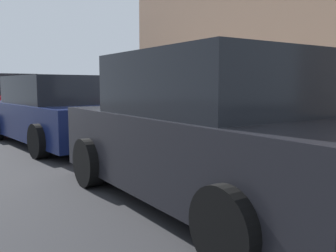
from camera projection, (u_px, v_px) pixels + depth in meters
ground_plane at (158, 143)px, 8.44m from camera, size 40.00×40.00×0.00m
sidewalk_curb at (235, 132)px, 9.88m from camera, size 18.00×5.00×0.14m
suitcase_maroon_0 at (290, 135)px, 6.18m from camera, size 0.36×0.26×0.77m
suitcase_red_1 at (268, 136)px, 6.70m from camera, size 0.50×0.20×0.60m
suitcase_silver_2 at (243, 132)px, 7.15m from camera, size 0.44×0.26×0.88m
suitcase_black_3 at (220, 129)px, 7.59m from camera, size 0.51×0.24×0.64m
suitcase_teal_4 at (200, 125)px, 8.05m from camera, size 0.44×0.26×0.94m
suitcase_navy_5 at (190, 121)px, 8.53m from camera, size 0.36×0.24×0.98m
suitcase_olive_6 at (177, 119)px, 8.94m from camera, size 0.43×0.25×1.08m
suitcase_maroon_7 at (164, 117)px, 9.37m from camera, size 0.39×0.24×1.00m
suitcase_red_8 at (150, 116)px, 9.73m from camera, size 0.41×0.21×1.08m
suitcase_silver_9 at (142, 118)px, 10.19m from camera, size 0.39×0.20×0.64m
suitcase_black_10 at (130, 116)px, 10.63m from camera, size 0.51×0.29×0.65m
fire_hydrant at (114, 111)px, 11.47m from camera, size 0.39×0.21×0.73m
bollard_post at (102, 110)px, 11.84m from camera, size 0.17×0.17×0.75m
parked_car_charcoal_0 at (208, 133)px, 4.19m from camera, size 4.37×2.18×1.69m
parked_car_navy_1 at (57, 112)px, 8.36m from camera, size 4.81×2.31×1.53m
parked_car_red_2 at (4, 101)px, 12.75m from camera, size 4.56×2.09×1.70m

